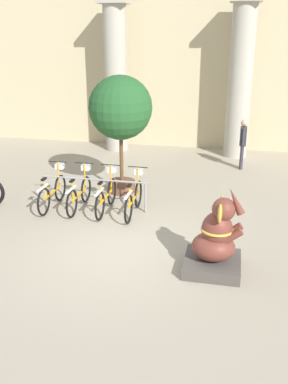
{
  "coord_description": "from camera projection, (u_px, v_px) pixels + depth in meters",
  "views": [
    {
      "loc": [
        2.08,
        -7.4,
        4.09
      ],
      "look_at": [
        0.35,
        0.7,
        1.0
      ],
      "focal_mm": 40.0,
      "sensor_mm": 36.0,
      "label": 1
    }
  ],
  "objects": [
    {
      "name": "ground_plane",
      "position": [
        120.0,
        249.0,
        8.62
      ],
      "size": [
        60.0,
        60.0,
        0.0
      ],
      "primitive_type": "plane",
      "color": "#9E937F"
    },
    {
      "name": "building_facade",
      "position": [
        180.0,
        65.0,
        15.45
      ],
      "size": [
        20.0,
        0.2,
        6.0
      ],
      "color": "#C6B78E",
      "rests_on": "ground_plane"
    },
    {
      "name": "column_left",
      "position": [
        116.0,
        77.0,
        15.09
      ],
      "size": [
        1.0,
        1.0,
        5.16
      ],
      "color": "#ADA899",
      "rests_on": "ground_plane"
    },
    {
      "name": "column_right",
      "position": [
        240.0,
        80.0,
        14.24
      ],
      "size": [
        1.0,
        1.0,
        5.16
      ],
      "color": "#ADA899",
      "rests_on": "ground_plane"
    },
    {
      "name": "bike_rack",
      "position": [
        94.0,
        186.0,
        10.43
      ],
      "size": [
        2.67,
        0.05,
        0.77
      ],
      "color": "gray",
      "rests_on": "ground_plane"
    },
    {
      "name": "bicycle_0",
      "position": [
        53.0,
        191.0,
        10.57
      ],
      "size": [
        0.48,
        1.68,
        1.06
      ],
      "color": "black",
      "rests_on": "ground_plane"
    },
    {
      "name": "bicycle_1",
      "position": [
        80.0,
        193.0,
        10.46
      ],
      "size": [
        0.48,
        1.68,
        1.06
      ],
      "color": "black",
      "rests_on": "ground_plane"
    },
    {
      "name": "bicycle_2",
      "position": [
        106.0,
        195.0,
        10.31
      ],
      "size": [
        0.48,
        1.68,
        1.06
      ],
      "color": "black",
      "rests_on": "ground_plane"
    },
    {
      "name": "bicycle_3",
      "position": [
        134.0,
        198.0,
        10.15
      ],
      "size": [
        0.48,
        1.68,
        1.06
      ],
      "color": "black",
      "rests_on": "ground_plane"
    },
    {
      "name": "elephant_statue",
      "position": [
        216.0,
        243.0,
        7.67
      ],
      "size": [
        1.02,
        1.02,
        1.65
      ],
      "color": "#4C4742",
      "rests_on": "ground_plane"
    },
    {
      "name": "person_pedestrian",
      "position": [
        243.0,
        140.0,
        13.4
      ],
      "size": [
        0.21,
        0.47,
        1.58
      ],
      "color": "#383342",
      "rests_on": "ground_plane"
    },
    {
      "name": "potted_tree",
      "position": [
        121.0,
        111.0,
        10.97
      ],
      "size": [
        1.65,
        1.65,
        3.11
      ],
      "color": "brown",
      "rests_on": "ground_plane"
    }
  ]
}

